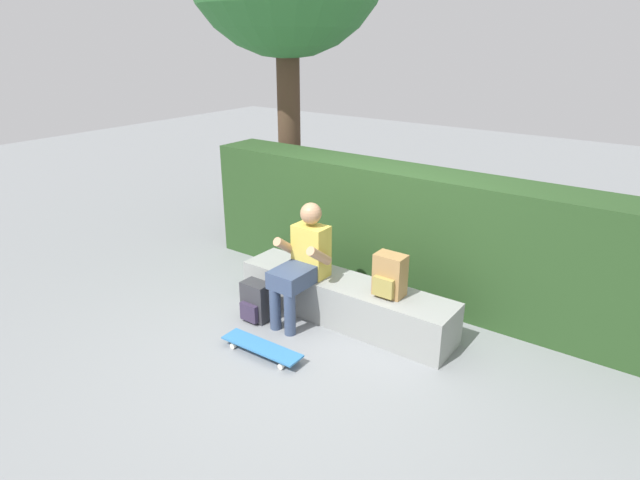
{
  "coord_description": "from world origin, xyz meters",
  "views": [
    {
      "loc": [
        2.58,
        -3.59,
        2.7
      ],
      "look_at": [
        -0.32,
        0.4,
        0.77
      ],
      "focal_mm": 30.04,
      "sensor_mm": 36.0,
      "label": 1
    }
  ],
  "objects_px": {
    "bench_main": "(345,300)",
    "backpack_on_bench": "(389,276)",
    "person_skater": "(302,261)",
    "skateboard_near_person": "(262,347)",
    "backpack_on_ground": "(256,302)"
  },
  "relations": [
    {
      "from": "bench_main",
      "to": "backpack_on_bench",
      "type": "height_order",
      "value": "backpack_on_bench"
    },
    {
      "from": "person_skater",
      "to": "skateboard_near_person",
      "type": "xyz_separation_m",
      "value": [
        0.11,
        -0.74,
        -0.55
      ]
    },
    {
      "from": "person_skater",
      "to": "backpack_on_ground",
      "type": "xyz_separation_m",
      "value": [
        -0.36,
        -0.3,
        -0.44
      ]
    },
    {
      "from": "skateboard_near_person",
      "to": "backpack_on_bench",
      "type": "xyz_separation_m",
      "value": [
        0.74,
        0.95,
        0.55
      ]
    },
    {
      "from": "bench_main",
      "to": "backpack_on_bench",
      "type": "distance_m",
      "value": 0.64
    },
    {
      "from": "backpack_on_bench",
      "to": "backpack_on_ground",
      "type": "distance_m",
      "value": 1.38
    },
    {
      "from": "bench_main",
      "to": "person_skater",
      "type": "xyz_separation_m",
      "value": [
        -0.35,
        -0.22,
        0.42
      ]
    },
    {
      "from": "backpack_on_bench",
      "to": "backpack_on_ground",
      "type": "height_order",
      "value": "backpack_on_bench"
    },
    {
      "from": "skateboard_near_person",
      "to": "bench_main",
      "type": "bearing_deg",
      "value": 75.48
    },
    {
      "from": "bench_main",
      "to": "backpack_on_ground",
      "type": "distance_m",
      "value": 0.88
    },
    {
      "from": "person_skater",
      "to": "bench_main",
      "type": "bearing_deg",
      "value": 31.45
    },
    {
      "from": "backpack_on_bench",
      "to": "backpack_on_ground",
      "type": "relative_size",
      "value": 1.0
    },
    {
      "from": "backpack_on_ground",
      "to": "bench_main",
      "type": "bearing_deg",
      "value": 35.56
    },
    {
      "from": "bench_main",
      "to": "backpack_on_ground",
      "type": "height_order",
      "value": "bench_main"
    },
    {
      "from": "backpack_on_ground",
      "to": "person_skater",
      "type": "bearing_deg",
      "value": 39.22
    }
  ]
}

